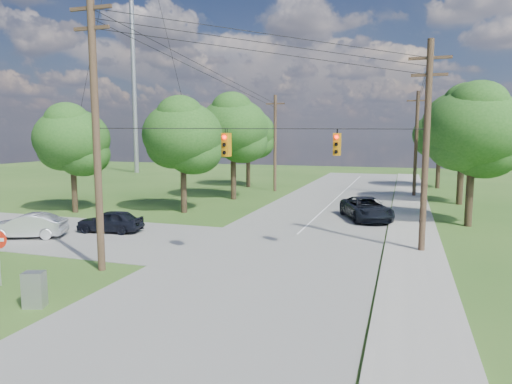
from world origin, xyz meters
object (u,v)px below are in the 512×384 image
(car_main_north, at_px, (366,208))
(control_cabinet, at_px, (34,290))
(pole_sw, at_px, (96,128))
(pole_north_e, at_px, (416,143))
(car_cross_dark, at_px, (110,221))
(pole_ne, at_px, (426,144))
(car_cross_silver, at_px, (27,226))
(pole_north_w, at_px, (275,142))

(car_main_north, relative_size, control_cabinet, 4.47)
(pole_sw, height_order, pole_north_e, pole_sw)
(car_cross_dark, bearing_deg, pole_sw, 25.60)
(car_main_north, bearing_deg, car_cross_dark, -169.99)
(car_main_north, bearing_deg, pole_north_e, 54.08)
(pole_ne, xyz_separation_m, pole_north_e, (-0.00, 22.00, -0.34))
(car_main_north, xyz_separation_m, control_cabinet, (-9.56, -20.22, -0.18))
(pole_ne, distance_m, car_cross_silver, 22.27)
(pole_north_w, distance_m, car_cross_dark, 23.62)
(pole_sw, height_order, car_cross_silver, pole_sw)
(car_cross_dark, distance_m, control_cabinet, 12.19)
(pole_sw, relative_size, car_main_north, 2.15)
(car_cross_silver, bearing_deg, pole_sw, 41.52)
(pole_ne, relative_size, car_main_north, 1.88)
(pole_north_w, bearing_deg, pole_ne, -57.71)
(car_main_north, bearing_deg, car_cross_silver, -168.63)
(pole_ne, bearing_deg, car_cross_dark, -177.27)
(pole_ne, distance_m, pole_north_w, 26.03)
(pole_ne, height_order, car_main_north, pole_ne)
(pole_sw, bearing_deg, car_cross_dark, 123.01)
(pole_north_e, distance_m, car_cross_silver, 33.75)
(pole_ne, relative_size, car_cross_silver, 2.48)
(pole_north_w, xyz_separation_m, control_cabinet, (0.94, -34.00, -4.51))
(pole_north_w, height_order, car_main_north, pole_north_w)
(pole_ne, distance_m, control_cabinet, 18.31)
(car_cross_silver, bearing_deg, car_main_north, 101.15)
(pole_ne, bearing_deg, car_main_north, 112.47)
(control_cabinet, bearing_deg, car_main_north, 45.22)
(pole_sw, xyz_separation_m, control_cabinet, (0.54, -4.40, -5.60))
(pole_north_e, bearing_deg, car_main_north, -103.86)
(car_cross_silver, xyz_separation_m, control_cabinet, (8.49, -8.31, -0.11))
(pole_ne, distance_m, pole_north_e, 22.00)
(pole_ne, distance_m, car_main_north, 10.04)
(car_cross_silver, distance_m, car_main_north, 21.62)
(pole_ne, xyz_separation_m, control_cabinet, (-12.96, -12.00, -4.84))
(pole_north_w, height_order, car_cross_dark, pole_north_w)
(control_cabinet, bearing_deg, car_cross_silver, 116.13)
(pole_sw, relative_size, car_cross_dark, 3.02)
(pole_north_w, height_order, car_cross_silver, pole_north_w)
(pole_sw, bearing_deg, pole_north_e, 65.48)
(pole_sw, distance_m, car_cross_silver, 10.42)
(pole_north_w, xyz_separation_m, car_cross_dark, (-3.98, -22.85, -4.42))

